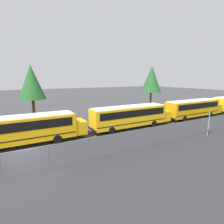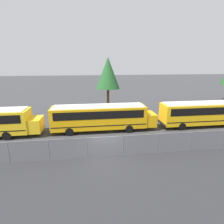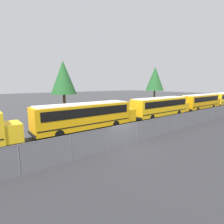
% 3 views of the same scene
% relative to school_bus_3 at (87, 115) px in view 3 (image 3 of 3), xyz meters
% --- Properties ---
extents(ground_plane, '(200.00, 200.00, 0.00)m').
position_rel_school_bus_3_xyz_m(ground_plane, '(-0.12, -5.99, -1.80)').
color(ground_plane, '#38383A').
extents(road_strip, '(135.72, 12.00, 0.01)m').
position_rel_school_bus_3_xyz_m(road_strip, '(-0.12, -11.99, -1.80)').
color(road_strip, '#2B2B2D').
rests_on(road_strip, ground_plane).
extents(fence, '(101.79, 0.07, 1.82)m').
position_rel_school_bus_3_xyz_m(fence, '(-0.12, -6.00, -0.87)').
color(fence, '#9EA0A5').
rests_on(fence, ground_plane).
extents(school_bus_3, '(12.20, 2.47, 3.04)m').
position_rel_school_bus_3_xyz_m(school_bus_3, '(0.00, 0.00, 0.00)').
color(school_bus_3, '#EDA80F').
rests_on(school_bus_3, ground_plane).
extents(school_bus_4, '(12.20, 2.47, 3.04)m').
position_rel_school_bus_3_xyz_m(school_bus_4, '(13.11, -0.07, 0.00)').
color(school_bus_4, yellow).
rests_on(school_bus_4, ground_plane).
extents(school_bus_5, '(12.20, 2.47, 3.04)m').
position_rel_school_bus_3_xyz_m(school_bus_5, '(26.05, -0.11, 0.00)').
color(school_bus_5, orange).
rests_on(school_bus_5, ground_plane).
extents(tree_0, '(4.66, 4.66, 9.50)m').
position_rel_school_bus_3_xyz_m(tree_0, '(27.77, 12.84, 4.65)').
color(tree_0, '#51381E').
rests_on(tree_0, ground_plane).
extents(tree_2, '(4.01, 4.01, 8.71)m').
position_rel_school_bus_3_xyz_m(tree_2, '(1.93, 10.49, 4.26)').
color(tree_2, '#51381E').
rests_on(tree_2, ground_plane).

